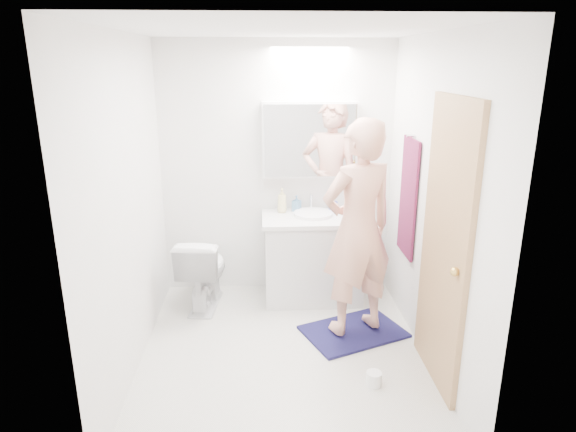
{
  "coord_description": "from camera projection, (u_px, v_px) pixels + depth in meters",
  "views": [
    {
      "loc": [
        -0.15,
        -3.47,
        2.21
      ],
      "look_at": [
        0.05,
        0.25,
        1.05
      ],
      "focal_mm": 31.4,
      "sensor_mm": 36.0,
      "label": 1
    }
  ],
  "objects": [
    {
      "name": "floor",
      "position": [
        283.0,
        352.0,
        3.97
      ],
      "size": [
        2.5,
        2.5,
        0.0
      ],
      "primitive_type": "plane",
      "color": "silver",
      "rests_on": "ground"
    },
    {
      "name": "ceiling",
      "position": [
        282.0,
        29.0,
        3.26
      ],
      "size": [
        2.5,
        2.5,
        0.0
      ],
      "primitive_type": "plane",
      "rotation": [
        3.14,
        0.0,
        0.0
      ],
      "color": "white",
      "rests_on": "floor"
    },
    {
      "name": "wall_back",
      "position": [
        277.0,
        170.0,
        4.81
      ],
      "size": [
        2.5,
        0.0,
        2.5
      ],
      "primitive_type": "plane",
      "rotation": [
        1.57,
        0.0,
        0.0
      ],
      "color": "white",
      "rests_on": "floor"
    },
    {
      "name": "wall_front",
      "position": [
        294.0,
        279.0,
        2.42
      ],
      "size": [
        2.5,
        0.0,
        2.5
      ],
      "primitive_type": "plane",
      "rotation": [
        -1.57,
        0.0,
        0.0
      ],
      "color": "white",
      "rests_on": "floor"
    },
    {
      "name": "wall_left",
      "position": [
        128.0,
        209.0,
        3.56
      ],
      "size": [
        0.0,
        2.5,
        2.5
      ],
      "primitive_type": "plane",
      "rotation": [
        1.57,
        0.0,
        1.57
      ],
      "color": "white",
      "rests_on": "floor"
    },
    {
      "name": "wall_right",
      "position": [
        433.0,
        204.0,
        3.67
      ],
      "size": [
        0.0,
        2.5,
        2.5
      ],
      "primitive_type": "plane",
      "rotation": [
        1.57,
        0.0,
        -1.57
      ],
      "color": "white",
      "rests_on": "floor"
    },
    {
      "name": "vanity_cabinet",
      "position": [
        313.0,
        259.0,
        4.79
      ],
      "size": [
        0.9,
        0.55,
        0.78
      ],
      "primitive_type": "cube",
      "color": "silver",
      "rests_on": "floor"
    },
    {
      "name": "countertop",
      "position": [
        313.0,
        218.0,
        4.67
      ],
      "size": [
        0.95,
        0.58,
        0.04
      ],
      "primitive_type": "cube",
      "color": "silver",
      "rests_on": "vanity_cabinet"
    },
    {
      "name": "sink_basin",
      "position": [
        313.0,
        214.0,
        4.69
      ],
      "size": [
        0.36,
        0.36,
        0.03
      ],
      "primitive_type": "cylinder",
      "color": "white",
      "rests_on": "countertop"
    },
    {
      "name": "faucet",
      "position": [
        311.0,
        202.0,
        4.85
      ],
      "size": [
        0.02,
        0.02,
        0.16
      ],
      "primitive_type": "cylinder",
      "color": "silver",
      "rests_on": "countertop"
    },
    {
      "name": "medicine_cabinet",
      "position": [
        310.0,
        140.0,
        4.66
      ],
      "size": [
        0.88,
        0.14,
        0.7
      ],
      "primitive_type": "cube",
      "color": "white",
      "rests_on": "wall_back"
    },
    {
      "name": "mirror_panel",
      "position": [
        310.0,
        141.0,
        4.59
      ],
      "size": [
        0.84,
        0.01,
        0.66
      ],
      "primitive_type": "cube",
      "color": "silver",
      "rests_on": "medicine_cabinet"
    },
    {
      "name": "toilet",
      "position": [
        204.0,
        271.0,
        4.64
      ],
      "size": [
        0.47,
        0.72,
        0.7
      ],
      "primitive_type": "imported",
      "rotation": [
        0.0,
        0.0,
        3.02
      ],
      "color": "white",
      "rests_on": "floor"
    },
    {
      "name": "bath_rug",
      "position": [
        353.0,
        332.0,
        4.25
      ],
      "size": [
        0.95,
        0.81,
        0.02
      ],
      "primitive_type": "cube",
      "rotation": [
        0.0,
        0.0,
        0.39
      ],
      "color": "#13143E",
      "rests_on": "floor"
    },
    {
      "name": "person",
      "position": [
        358.0,
        229.0,
        3.98
      ],
      "size": [
        0.75,
        0.63,
        1.76
      ],
      "primitive_type": "imported",
      "rotation": [
        0.0,
        0.0,
        3.53
      ],
      "color": "#E2A088",
      "rests_on": "bath_rug"
    },
    {
      "name": "door",
      "position": [
        445.0,
        247.0,
        3.4
      ],
      "size": [
        0.04,
        0.8,
        2.0
      ],
      "primitive_type": "cube",
      "color": "tan",
      "rests_on": "wall_right"
    },
    {
      "name": "door_knob",
      "position": [
        455.0,
        272.0,
        3.12
      ],
      "size": [
        0.06,
        0.06,
        0.06
      ],
      "primitive_type": "sphere",
      "color": "gold",
      "rests_on": "door"
    },
    {
      "name": "towel",
      "position": [
        408.0,
        198.0,
        4.23
      ],
      "size": [
        0.02,
        0.42,
        1.0
      ],
      "primitive_type": "cube",
      "color": "#191238",
      "rests_on": "wall_right"
    },
    {
      "name": "towel_hook",
      "position": [
        411.0,
        136.0,
        4.07
      ],
      "size": [
        0.07,
        0.02,
        0.02
      ],
      "primitive_type": "cylinder",
      "rotation": [
        0.0,
        1.57,
        0.0
      ],
      "color": "silver",
      "rests_on": "wall_right"
    },
    {
      "name": "soap_bottle_a",
      "position": [
        282.0,
        200.0,
        4.76
      ],
      "size": [
        0.09,
        0.09,
        0.23
      ],
      "primitive_type": "imported",
      "rotation": [
        0.0,
        0.0,
        0.04
      ],
      "color": "beige",
      "rests_on": "countertop"
    },
    {
      "name": "soap_bottle_b",
      "position": [
        297.0,
        203.0,
        4.81
      ],
      "size": [
        0.1,
        0.1,
        0.16
      ],
      "primitive_type": "imported",
      "rotation": [
        0.0,
        0.0,
        -0.56
      ],
      "color": "teal",
      "rests_on": "countertop"
    },
    {
      "name": "toothbrush_cup",
      "position": [
        332.0,
        206.0,
        4.81
      ],
      "size": [
        0.1,
        0.1,
        0.09
      ],
      "primitive_type": "imported",
      "rotation": [
        0.0,
        0.0,
        0.02
      ],
      "color": "#4254C8",
      "rests_on": "countertop"
    },
    {
      "name": "toilet_paper_roll",
      "position": [
        374.0,
        379.0,
        3.56
      ],
      "size": [
        0.11,
        0.11,
        0.1
      ],
      "primitive_type": "cylinder",
      "color": "white",
      "rests_on": "floor"
    }
  ]
}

